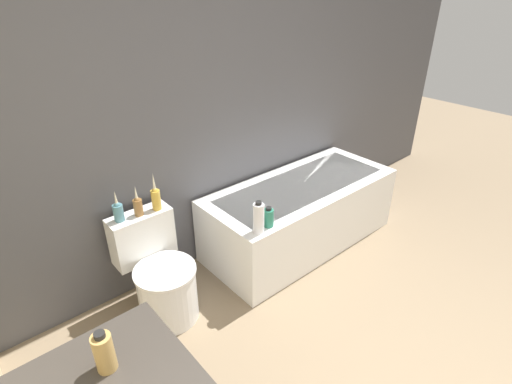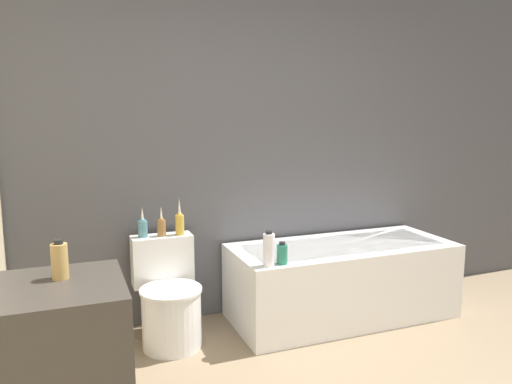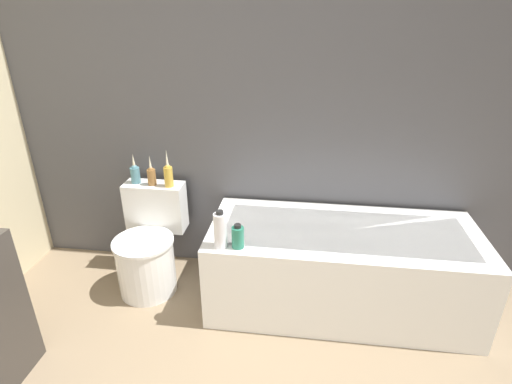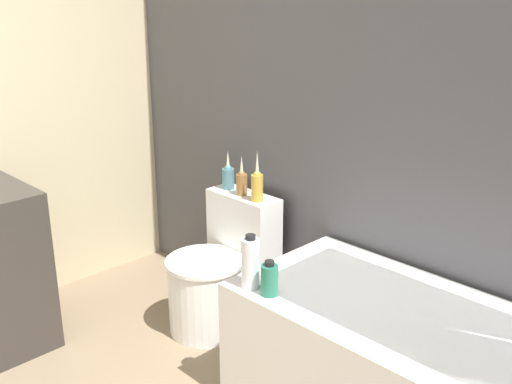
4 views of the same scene
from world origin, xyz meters
name	(u,v)px [view 4 (image 4 of 4)]	position (x,y,z in m)	size (l,w,h in m)	color
wall_back_tiled	(372,94)	(0.00, 2.13, 1.30)	(6.40, 0.06, 2.60)	#4C4C51
toilet	(217,274)	(-0.66, 1.76, 0.30)	(0.42, 0.57, 0.70)	white
vase_gold	(228,176)	(-0.79, 1.96, 0.78)	(0.07, 0.07, 0.22)	teal
vase_silver	(242,182)	(-0.66, 1.94, 0.78)	(0.06, 0.06, 0.22)	olive
vase_bronze	(257,184)	(-0.53, 1.93, 0.79)	(0.06, 0.06, 0.27)	gold
shampoo_bottle_tall	(251,263)	(-0.06, 1.43, 0.68)	(0.08, 0.08, 0.23)	silver
shampoo_bottle_short	(269,279)	(0.04, 1.44, 0.64)	(0.07, 0.07, 0.15)	#267259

